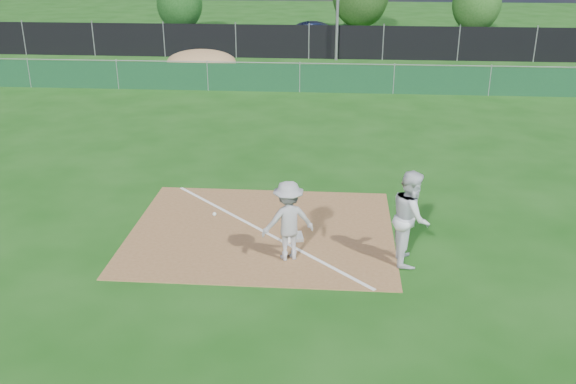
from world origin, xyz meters
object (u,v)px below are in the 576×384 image
object	(u,v)px
tree_left	(180,4)
tree_right	(477,4)
car_left	(203,35)
car_mid	(319,33)
first_base	(293,237)
play_at_first	(288,221)
runner	(411,217)
car_right	(424,39)

from	to	relation	value
tree_left	tree_right	distance (m)	20.13
car_left	tree_left	distance (m)	6.55
car_mid	first_base	bearing A→B (deg)	171.48
play_at_first	car_mid	bearing A→B (deg)	90.59
runner	car_mid	size ratio (longest dim) A/B	0.49
first_base	tree_left	bearing A→B (deg)	107.60
car_right	runner	bearing A→B (deg)	-163.49
car_left	car_mid	size ratio (longest dim) A/B	0.97
play_at_first	runner	bearing A→B (deg)	2.33
car_left	car_right	distance (m)	13.19
car_mid	car_right	world-z (taller)	car_mid
first_base	car_right	world-z (taller)	car_right
first_base	tree_left	distance (m)	33.36
car_left	first_base	bearing A→B (deg)	-179.67
car_mid	tree_left	distance (m)	10.86
runner	car_mid	xyz separation A→B (m)	(-2.79, 27.95, -0.32)
car_right	tree_left	distance (m)	17.02
car_right	car_left	bearing A→B (deg)	113.61
play_at_first	tree_right	bearing A→B (deg)	73.30
car_mid	car_right	size ratio (longest dim) A/B	0.99
first_base	runner	size ratio (longest dim) A/B	0.20
car_left	play_at_first	bearing A→B (deg)	179.72
runner	tree_left	size ratio (longest dim) A/B	0.54
runner	car_right	xyz separation A→B (m)	(3.40, 26.72, -0.39)
runner	tree_right	bearing A→B (deg)	-13.11
first_base	runner	world-z (taller)	runner
first_base	runner	distance (m)	2.75
runner	tree_right	xyz separation A→B (m)	(7.58, 33.49, 0.97)
runner	car_mid	bearing A→B (deg)	5.35
play_at_first	tree_left	world-z (taller)	tree_left
car_left	car_right	bearing A→B (deg)	-105.61
tree_right	car_left	bearing A→B (deg)	-158.81
play_at_first	car_mid	xyz separation A→B (m)	(-0.29, 28.05, -0.20)
play_at_first	tree_right	distance (m)	35.09
first_base	runner	bearing A→B (deg)	-18.54
tree_left	tree_right	size ratio (longest dim) A/B	0.96
car_mid	tree_left	xyz separation A→B (m)	(-9.74, 4.63, 1.21)
car_left	car_right	xyz separation A→B (m)	(13.19, -0.03, -0.07)
car_mid	runner	bearing A→B (deg)	176.47
car_right	tree_right	distance (m)	8.07
car_mid	tree_left	world-z (taller)	tree_left
play_at_first	car_left	distance (m)	27.83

